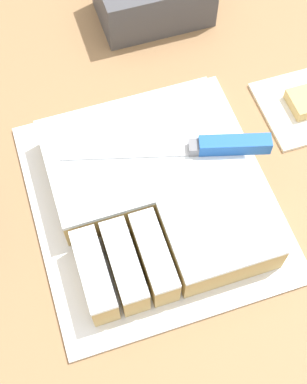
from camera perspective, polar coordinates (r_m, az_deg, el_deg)
ground_plane at (r=1.68m, az=1.01°, el=-15.66°), size 8.00×8.00×0.00m
countertop at (r=1.23m, az=1.36°, el=-10.76°), size 1.40×1.10×0.94m
cake_board at (r=0.78m, az=-0.00°, el=-1.12°), size 0.34×0.38×0.01m
cake at (r=0.76m, az=0.14°, el=0.29°), size 0.27×0.30×0.06m
knife at (r=0.75m, az=6.43°, el=4.87°), size 0.29×0.10×0.02m
paper_napkin at (r=0.91m, az=15.81°, el=8.78°), size 0.14×0.14×0.01m
brownie at (r=0.90m, az=16.01°, el=9.26°), size 0.05×0.05×0.02m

